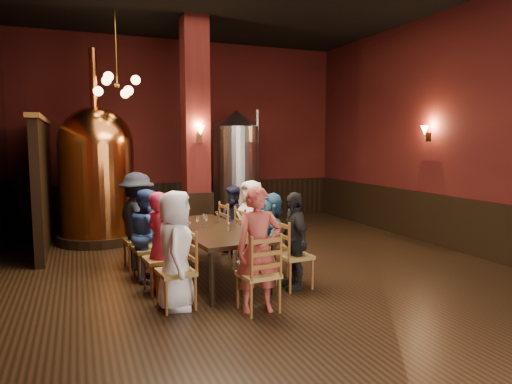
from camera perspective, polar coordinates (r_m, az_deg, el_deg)
name	(u,v)px	position (r m, az deg, el deg)	size (l,w,h in m)	color
room	(261,127)	(6.88, 0.59, 8.13)	(10.00, 10.02, 4.50)	black
wainscot_right	(458,224)	(9.27, 23.96, -3.73)	(0.08, 9.90, 1.00)	black
wainscot_back	(187,202)	(11.73, -8.57, -1.21)	(7.90, 0.08, 1.00)	black
column	(196,131)	(9.46, -7.57, 7.61)	(0.58, 0.58, 4.50)	#4E1610
partition	(43,185)	(9.63, -25.06, 0.79)	(0.22, 3.50, 2.40)	black
pendant_cluster	(117,85)	(9.37, -16.97, 12.62)	(0.90, 0.90, 1.70)	#A57226
sconce_wall	(429,133)	(9.67, 20.77, 6.93)	(0.20, 0.20, 0.36)	black
sconce_column	(199,133)	(9.17, -7.11, 7.35)	(0.20, 0.20, 0.36)	black
dining_table	(210,232)	(6.87, -5.73, -5.01)	(1.24, 2.49, 0.75)	black
chair_0	(176,271)	(5.73, -9.98, -9.75)	(0.46, 0.46, 0.92)	brown
person_0	(175,250)	(5.66, -10.04, -7.16)	(0.71, 0.46, 1.45)	white
chair_1	(161,259)	(6.35, -11.81, -8.18)	(0.46, 0.46, 0.92)	brown
person_1	(160,242)	(6.30, -11.86, -6.18)	(0.50, 0.33, 1.37)	#CB2247
chair_2	(149,249)	(6.97, -13.28, -6.90)	(0.46, 0.46, 0.92)	brown
person_2	(148,234)	(6.92, -13.33, -5.17)	(0.66, 0.32, 1.35)	#2B4B91
chair_3	(138,240)	(7.61, -14.52, -5.81)	(0.46, 0.46, 0.92)	brown
person_3	(138,221)	(7.55, -14.59, -3.48)	(1.00, 0.58, 1.55)	black
chair_4	(294,255)	(6.42, 4.79, -7.90)	(0.46, 0.46, 0.92)	brown
person_4	(294,240)	(6.37, 4.81, -6.03)	(0.79, 0.33, 1.35)	black
chair_5	(271,246)	(6.98, 1.85, -6.71)	(0.46, 0.46, 0.92)	brown
person_5	(271,234)	(6.94, 1.85, -5.30)	(1.18, 0.38, 1.27)	#2B5D83
chair_6	(251,237)	(7.55, -0.61, -5.70)	(0.46, 0.46, 0.92)	brown
person_6	(251,223)	(7.50, -0.61, -3.88)	(0.69, 0.45, 1.41)	silver
chair_7	(234,230)	(8.14, -2.74, -4.81)	(0.46, 0.46, 0.92)	brown
person_7	(234,221)	(8.11, -2.75, -3.65)	(0.61, 0.30, 1.25)	#191B32
chair_8	(258,274)	(5.55, 0.30, -10.18)	(0.46, 0.46, 0.92)	brown
person_8	(258,250)	(5.47, 0.31, -7.20)	(0.55, 0.36, 1.51)	#AF443A
copper_kettle	(97,173)	(9.69, -19.24, 2.25)	(1.63, 1.63, 3.84)	black
steel_vessel	(237,169)	(10.91, -2.42, 2.93)	(1.50, 1.50, 2.76)	#B2B2B7
rose_vase	(181,206)	(7.53, -9.41, -1.69)	(0.22, 0.22, 0.37)	white
wine_glass_0	(229,225)	(6.63, -3.42, -4.10)	(0.07, 0.07, 0.17)	white
wine_glass_1	(217,217)	(7.31, -4.88, -3.13)	(0.07, 0.07, 0.17)	white
wine_glass_2	(204,220)	(7.09, -6.47, -3.45)	(0.07, 0.07, 0.17)	white
wine_glass_3	(197,223)	(6.84, -7.35, -3.82)	(0.07, 0.07, 0.17)	white
wine_glass_4	(229,222)	(6.83, -3.45, -3.80)	(0.07, 0.07, 0.17)	white
wine_glass_5	(190,224)	(6.72, -8.26, -4.02)	(0.07, 0.07, 0.17)	white
wine_glass_6	(206,222)	(6.91, -6.24, -3.70)	(0.07, 0.07, 0.17)	white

